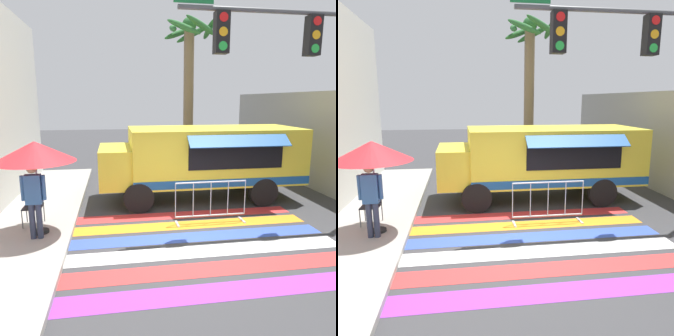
# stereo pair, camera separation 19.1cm
# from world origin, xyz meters

# --- Properties ---
(ground_plane) EXTENTS (60.00, 60.00, 0.00)m
(ground_plane) POSITION_xyz_m (0.00, 0.00, 0.00)
(ground_plane) COLOR #38383A
(concrete_wall_right) EXTENTS (0.20, 16.00, 3.48)m
(concrete_wall_right) POSITION_xyz_m (5.42, 3.00, 1.74)
(concrete_wall_right) COLOR gray
(concrete_wall_right) RESTS_ON ground_plane
(crosswalk_painted) EXTENTS (6.40, 4.36, 0.01)m
(crosswalk_painted) POSITION_xyz_m (0.00, -0.18, 0.00)
(crosswalk_painted) COLOR purple
(crosswalk_painted) RESTS_ON ground_plane
(food_truck) EXTENTS (6.31, 2.84, 2.31)m
(food_truck) POSITION_xyz_m (0.95, 3.23, 1.39)
(food_truck) COLOR yellow
(food_truck) RESTS_ON ground_plane
(traffic_signal_pole) EXTENTS (5.16, 0.29, 5.67)m
(traffic_signal_pole) POSITION_xyz_m (2.98, 0.67, 4.05)
(traffic_signal_pole) COLOR #515456
(traffic_signal_pole) RESTS_ON ground_plane
(patio_umbrella) EXTENTS (1.81, 1.81, 2.15)m
(patio_umbrella) POSITION_xyz_m (-3.49, 0.74, 2.04)
(patio_umbrella) COLOR black
(patio_umbrella) RESTS_ON sidewalk_left
(folding_chair) EXTENTS (0.45, 0.45, 0.89)m
(folding_chair) POSITION_xyz_m (-3.76, 1.37, 0.67)
(folding_chair) COLOR #4C4C51
(folding_chair) RESTS_ON sidewalk_left
(vendor_person) EXTENTS (0.53, 0.23, 1.72)m
(vendor_person) POSITION_xyz_m (-3.51, 0.43, 1.11)
(vendor_person) COLOR #2D3347
(vendor_person) RESTS_ON sidewalk_left
(barricade_front) EXTENTS (1.90, 0.44, 1.12)m
(barricade_front) POSITION_xyz_m (0.71, 1.04, 0.55)
(barricade_front) COLOR #B7BABF
(barricade_front) RESTS_ON ground_plane
(palm_tree) EXTENTS (2.24, 2.39, 6.50)m
(palm_tree) POSITION_xyz_m (1.49, 7.14, 4.26)
(palm_tree) COLOR #7A664C
(palm_tree) RESTS_ON ground_plane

